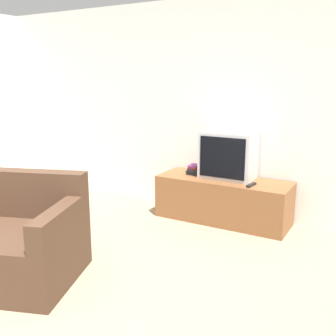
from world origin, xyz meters
name	(u,v)px	position (x,y,z in m)	size (l,w,h in m)	color
wall_back	(187,107)	(0.00, 3.03, 1.30)	(9.00, 0.06, 2.60)	white
tv_stand	(223,200)	(0.65, 2.71, 0.25)	(1.56, 0.55, 0.51)	brown
television	(228,155)	(0.67, 2.79, 0.78)	(0.62, 0.39, 0.55)	silver
book_stack	(194,170)	(0.25, 2.75, 0.56)	(0.16, 0.19, 0.12)	black
remote_on_stand	(251,185)	(1.03, 2.58, 0.52)	(0.06, 0.19, 0.02)	black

